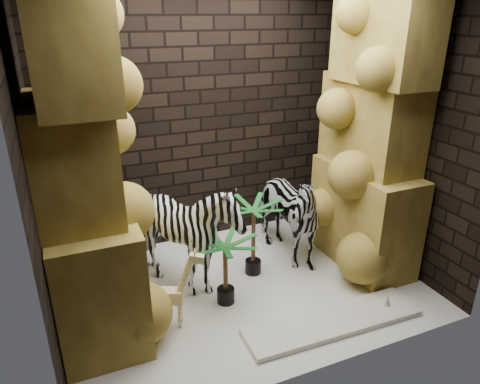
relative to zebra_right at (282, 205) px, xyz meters
name	(u,v)px	position (x,y,z in m)	size (l,w,h in m)	color
floor	(244,287)	(-0.63, -0.40, -0.65)	(3.50, 3.50, 0.00)	white
wall_back	(201,117)	(-0.63, 0.85, 0.85)	(3.50, 3.50, 0.00)	black
wall_front	(322,197)	(-0.63, -1.65, 0.85)	(3.50, 3.50, 0.00)	black
wall_left	(32,172)	(-2.38, -0.40, 0.85)	(3.00, 3.00, 0.00)	black
wall_right	(399,128)	(1.12, -0.40, 0.85)	(3.00, 3.00, 0.00)	black
rock_pillar_left	(81,166)	(-2.03, -0.40, 0.85)	(0.68, 1.30, 3.00)	gold
rock_pillar_right	(373,131)	(0.79, -0.40, 0.85)	(0.58, 1.25, 3.00)	gold
zebra_right	(282,205)	(0.00, 0.00, 0.00)	(0.59, 1.10, 1.30)	white
zebra_left	(189,240)	(-1.13, -0.19, -0.10)	(0.99, 1.22, 1.11)	white
giraffe_toy	(167,288)	(-1.48, -0.67, -0.25)	(0.41, 0.14, 0.79)	#FFEEA2
palm_front	(253,238)	(-0.43, -0.19, -0.23)	(0.36, 0.36, 0.84)	#16651E
palm_back	(225,271)	(-0.89, -0.56, -0.30)	(0.36, 0.36, 0.70)	#16651E
surfboard	(333,321)	(-0.12, -1.24, -0.63)	(1.67, 0.41, 0.05)	silver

